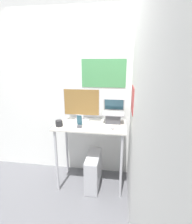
{
  "coord_description": "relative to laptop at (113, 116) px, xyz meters",
  "views": [
    {
      "loc": [
        0.4,
        -1.94,
        1.76
      ],
      "look_at": [
        0.07,
        0.27,
        1.11
      ],
      "focal_mm": 28.0,
      "sensor_mm": 36.0,
      "label": 1
    }
  ],
  "objects": [
    {
      "name": "monitor",
      "position": [
        -0.45,
        -0.0,
        0.12
      ],
      "size": [
        0.52,
        0.21,
        0.47
      ],
      "color": "silver",
      "rests_on": "desk"
    },
    {
      "name": "computer_tower",
      "position": [
        -0.26,
        -0.18,
        -0.79
      ],
      "size": [
        0.18,
        0.49,
        0.49
      ],
      "color": "silver",
      "rests_on": "ground_plane"
    },
    {
      "name": "mouse",
      "position": [
        0.01,
        -0.27,
        -0.08
      ],
      "size": [
        0.04,
        0.06,
        0.03
      ],
      "color": "#99999E",
      "rests_on": "desk"
    },
    {
      "name": "ground_plane",
      "position": [
        -0.3,
        -0.41,
        -1.03
      ],
      "size": [
        12.0,
        12.0,
        0.0
      ],
      "primitive_type": "plane",
      "color": "slate"
    },
    {
      "name": "cell_phone",
      "position": [
        -0.43,
        -0.26,
        -0.04
      ],
      "size": [
        0.07,
        0.07,
        0.17
      ],
      "color": "#4C4C51",
      "rests_on": "desk"
    },
    {
      "name": "wall_back",
      "position": [
        -0.3,
        0.23,
        0.27
      ],
      "size": [
        6.0,
        0.06,
        2.6
      ],
      "color": "white",
      "rests_on": "ground_plane"
    },
    {
      "name": "laptop",
      "position": [
        0.0,
        0.0,
        0.0
      ],
      "size": [
        0.29,
        0.27,
        0.32
      ],
      "color": "#4C4C51",
      "rests_on": "desk"
    },
    {
      "name": "keyboard",
      "position": [
        -0.2,
        -0.29,
        -0.09
      ],
      "size": [
        0.27,
        0.11,
        0.02
      ],
      "color": "silver",
      "rests_on": "desk"
    },
    {
      "name": "mug",
      "position": [
        -0.7,
        -0.26,
        -0.06
      ],
      "size": [
        0.09,
        0.09,
        0.08
      ],
      "color": "#262628",
      "rests_on": "desk"
    },
    {
      "name": "wall_side_right",
      "position": [
        0.27,
        -0.41,
        0.27
      ],
      "size": [
        0.06,
        6.0,
        2.6
      ],
      "color": "white",
      "rests_on": "ground_plane"
    },
    {
      "name": "desk",
      "position": [
        -0.3,
        -0.13,
        -0.24
      ],
      "size": [
        0.96,
        0.55,
        0.93
      ],
      "color": "beige",
      "rests_on": "ground_plane"
    }
  ]
}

